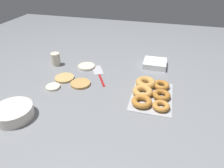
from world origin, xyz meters
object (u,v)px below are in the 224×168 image
at_px(pancake_0, 53,87).
at_px(pancake_3, 81,83).
at_px(pancake_2, 65,78).
at_px(batter_bowl, 14,112).
at_px(paper_cup, 56,59).
at_px(container_stack, 155,64).
at_px(spatula, 98,72).
at_px(pancake_1, 87,66).
at_px(donut_tray, 150,92).

height_order(pancake_0, pancake_3, pancake_3).
xyz_separation_m(pancake_0, pancake_3, (0.08, -0.14, 0.00)).
relative_size(pancake_2, batter_bowl, 0.65).
relative_size(pancake_2, paper_cup, 1.36).
bearing_deg(pancake_0, container_stack, -51.62).
bearing_deg(batter_bowl, pancake_3, -28.29).
bearing_deg(spatula, pancake_1, 36.98).
bearing_deg(paper_cup, donut_tray, -106.45).
bearing_deg(pancake_3, spatula, -17.74).
xyz_separation_m(pancake_1, batter_bowl, (-0.57, 0.14, 0.02)).
relative_size(pancake_0, batter_bowl, 0.45).
distance_m(donut_tray, batter_bowl, 0.70).
relative_size(pancake_2, donut_tray, 0.38).
bearing_deg(pancake_1, pancake_3, -167.70).
height_order(pancake_1, spatula, pancake_1).
bearing_deg(donut_tray, paper_cup, 73.55).
height_order(pancake_2, container_stack, container_stack).
bearing_deg(batter_bowl, pancake_0, -10.10).
xyz_separation_m(pancake_3, batter_bowl, (-0.36, 0.19, 0.02)).
distance_m(pancake_3, batter_bowl, 0.40).
bearing_deg(paper_cup, spatula, -95.08).
height_order(container_stack, spatula, container_stack).
relative_size(pancake_0, donut_tray, 0.26).
distance_m(pancake_1, spatula, 0.11).
relative_size(batter_bowl, spatula, 0.70).
bearing_deg(donut_tray, pancake_1, 64.70).
relative_size(donut_tray, container_stack, 2.03).
bearing_deg(container_stack, pancake_0, 128.38).
bearing_deg(batter_bowl, pancake_2, -9.77).
xyz_separation_m(pancake_0, donut_tray, (0.08, -0.56, 0.01)).
distance_m(container_stack, spatula, 0.40).
xyz_separation_m(donut_tray, paper_cup, (0.20, 0.69, 0.03)).
xyz_separation_m(paper_cup, spatula, (-0.03, -0.32, -0.04)).
bearing_deg(pancake_0, batter_bowl, 169.90).
bearing_deg(pancake_1, container_stack, -72.62).
bearing_deg(pancake_1, pancake_2, 156.86).
distance_m(pancake_2, batter_bowl, 0.40).
distance_m(pancake_0, spatula, 0.32).
xyz_separation_m(pancake_1, paper_cup, (-0.02, 0.22, 0.04)).
height_order(pancake_1, batter_bowl, batter_bowl).
height_order(pancake_1, pancake_2, pancake_1).
xyz_separation_m(pancake_1, pancake_3, (-0.22, -0.05, -0.00)).
bearing_deg(batter_bowl, pancake_1, -14.22).
distance_m(pancake_1, paper_cup, 0.23).
bearing_deg(batter_bowl, donut_tray, -59.83).
bearing_deg(paper_cup, container_stack, -76.85).
xyz_separation_m(pancake_0, paper_cup, (0.28, 0.13, 0.04)).
relative_size(container_stack, paper_cup, 1.77).
relative_size(pancake_1, paper_cup, 1.31).
relative_size(donut_tray, batter_bowl, 1.71).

